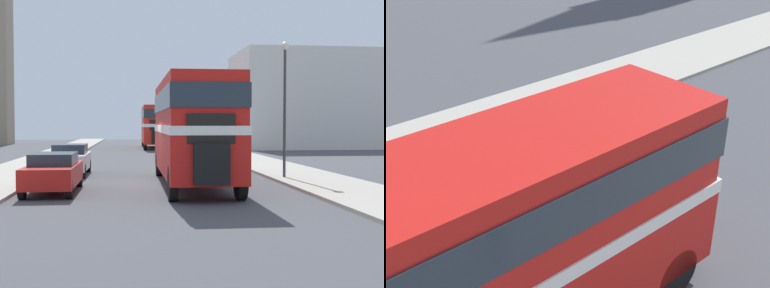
% 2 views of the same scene
% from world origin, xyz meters
% --- Properties ---
extents(double_decker_bus, '(2.48, 10.36, 4.09)m').
position_xyz_m(double_decker_bus, '(1.35, -0.98, 2.45)').
color(double_decker_bus, red).
rests_on(double_decker_bus, ground_plane).
extents(car_parked_mid, '(1.68, 4.01, 1.47)m').
position_xyz_m(car_parked_mid, '(-3.91, 3.88, 0.76)').
color(car_parked_mid, white).
rests_on(car_parked_mid, ground_plane).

